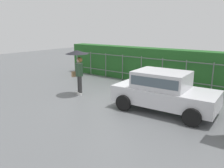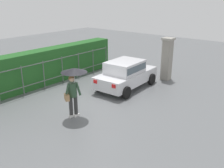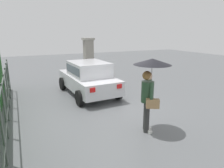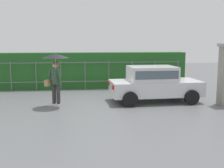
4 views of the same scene
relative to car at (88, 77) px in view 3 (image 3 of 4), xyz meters
name	(u,v)px [view 3 (image 3 of 4)]	position (x,y,z in m)	size (l,w,h in m)	color
ground_plane	(111,113)	(-2.42, 0.02, -0.80)	(40.00, 40.00, 0.00)	slate
car	(88,77)	(0.00, 0.00, 0.00)	(3.80, 1.99, 1.48)	silver
pedestrian	(150,79)	(-3.99, -0.39, 0.70)	(1.02, 1.02, 2.05)	#333333
gate_pillar	(89,59)	(2.64, -0.96, 0.44)	(0.60, 0.60, 2.42)	gray
fence_section	(5,109)	(-2.78, 3.20, 0.02)	(9.93, 0.05, 1.50)	#59605B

